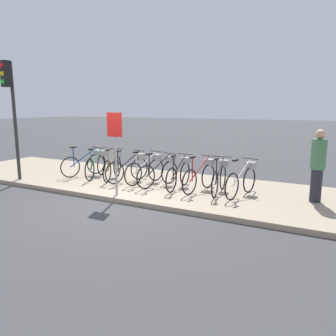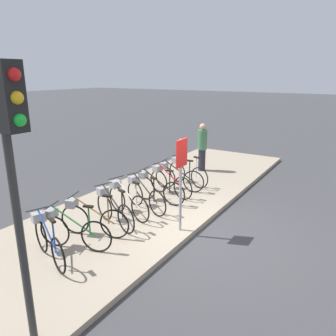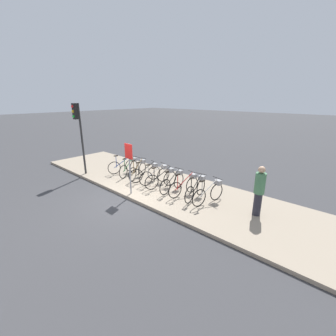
% 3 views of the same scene
% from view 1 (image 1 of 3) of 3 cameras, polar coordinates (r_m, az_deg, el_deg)
% --- Properties ---
extents(ground_plane, '(120.00, 120.00, 0.00)m').
position_cam_1_polar(ground_plane, '(8.27, -8.81, -6.08)').
color(ground_plane, '#38383A').
extents(sidewalk, '(15.49, 3.78, 0.12)m').
position_cam_1_polar(sidewalk, '(9.78, -2.16, -3.01)').
color(sidewalk, gray).
rests_on(sidewalk, ground_plane).
extents(parked_bicycle_0, '(0.67, 1.52, 0.99)m').
position_cam_1_polar(parked_bicycle_0, '(11.17, -14.08, 0.97)').
color(parked_bicycle_0, black).
rests_on(parked_bicycle_0, sidewalk).
extents(parked_bicycle_1, '(0.61, 1.54, 0.99)m').
position_cam_1_polar(parked_bicycle_1, '(10.78, -12.29, 0.72)').
color(parked_bicycle_1, black).
rests_on(parked_bicycle_1, sidewalk).
extents(parked_bicycle_2, '(0.63, 1.54, 0.99)m').
position_cam_1_polar(parked_bicycle_2, '(10.45, -9.51, 0.51)').
color(parked_bicycle_2, black).
rests_on(parked_bicycle_2, sidewalk).
extents(parked_bicycle_3, '(0.62, 1.54, 0.99)m').
position_cam_1_polar(parked_bicycle_3, '(10.02, -6.66, 0.16)').
color(parked_bicycle_3, black).
rests_on(parked_bicycle_3, sidewalk).
extents(parked_bicycle_4, '(0.55, 1.56, 0.99)m').
position_cam_1_polar(parked_bicycle_4, '(9.77, -3.64, -0.06)').
color(parked_bicycle_4, black).
rests_on(parked_bicycle_4, sidewalk).
extents(parked_bicycle_5, '(0.60, 1.55, 0.99)m').
position_cam_1_polar(parked_bicycle_5, '(9.37, -1.33, -0.49)').
color(parked_bicycle_5, black).
rests_on(parked_bicycle_5, sidewalk).
extents(parked_bicycle_6, '(0.46, 1.60, 0.99)m').
position_cam_1_polar(parked_bicycle_6, '(9.11, 2.07, -0.82)').
color(parked_bicycle_6, black).
rests_on(parked_bicycle_6, sidewalk).
extents(parked_bicycle_7, '(0.46, 1.59, 0.99)m').
position_cam_1_polar(parked_bicycle_7, '(8.86, 5.79, -1.18)').
color(parked_bicycle_7, black).
rests_on(parked_bicycle_7, sidewalk).
extents(parked_bicycle_8, '(0.46, 1.60, 0.99)m').
position_cam_1_polar(parked_bicycle_8, '(8.71, 9.04, -1.47)').
color(parked_bicycle_8, black).
rests_on(parked_bicycle_8, sidewalk).
extents(parked_bicycle_9, '(0.50, 1.58, 0.99)m').
position_cam_1_polar(parked_bicycle_9, '(8.55, 12.90, -1.84)').
color(parked_bicycle_9, black).
rests_on(parked_bicycle_9, sidewalk).
extents(pedestrian, '(0.34, 0.34, 1.73)m').
position_cam_1_polar(pedestrian, '(8.45, 24.63, 0.61)').
color(pedestrian, '#23232D').
rests_on(pedestrian, sidewalk).
extents(traffic_light, '(0.24, 0.40, 3.57)m').
position_cam_1_polar(traffic_light, '(11.02, -25.86, 11.24)').
color(traffic_light, '#2D2D2D').
rests_on(traffic_light, sidewalk).
extents(sign_post, '(0.44, 0.07, 2.10)m').
position_cam_1_polar(sign_post, '(8.35, -9.21, 4.95)').
color(sign_post, '#99999E').
rests_on(sign_post, sidewalk).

